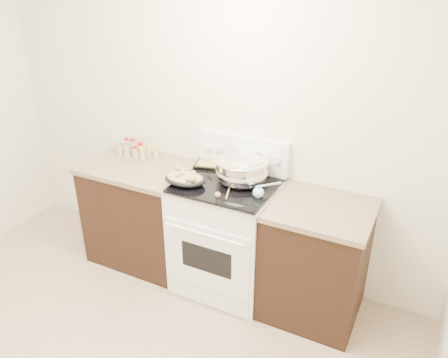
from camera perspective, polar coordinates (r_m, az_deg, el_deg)
The scene contains 10 objects.
room_shell at distance 2.21m, azimuth -25.09°, elevation 4.41°, with size 4.10×3.60×2.75m.
counter_left at distance 3.95m, azimuth -10.42°, elevation -4.31°, with size 0.93×0.67×0.92m.
counter_right at distance 3.37m, azimuth 11.82°, elevation -10.36°, with size 0.73×0.67×0.92m.
kitchen_range at distance 3.55m, azimuth 0.40°, elevation -7.09°, with size 0.78×0.73×1.22m.
mixing_bowl at distance 3.30m, azimuth 2.33°, elevation 1.11°, with size 0.47×0.47×0.24m.
roasting_pan at distance 3.29m, azimuth -5.12°, elevation 0.07°, with size 0.35×0.26×0.12m.
baking_sheet at distance 3.63m, azimuth -0.61°, elevation 2.15°, with size 0.44×0.36×0.06m.
wooden_spoon at distance 3.15m, azimuth -0.29°, elevation -1.88°, with size 0.10×0.25×0.04m.
blue_ladle at distance 3.13m, azimuth 4.67°, elevation -1.67°, with size 0.13×0.27×0.10m.
spice_jars at distance 3.93m, azimuth -11.40°, elevation 3.84°, with size 0.37×0.15×0.13m.
Camera 1 is at (1.68, -1.24, 2.42)m, focal length 35.00 mm.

